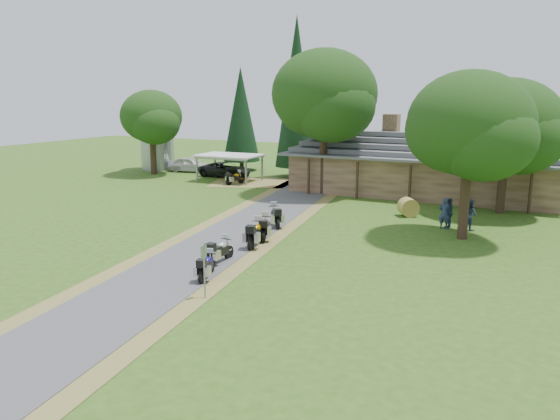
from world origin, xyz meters
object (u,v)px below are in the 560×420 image
at_px(silo, 157,136).
at_px(motorcycle_row_b, 220,250).
at_px(motorcycle_carport_a, 235,177).
at_px(motorcycle_row_a, 206,265).
at_px(carport, 230,168).
at_px(car_dark_suv, 225,166).
at_px(motorcycle_row_e, 275,215).
at_px(motorcycle_row_c, 255,232).
at_px(lodge, 424,163).
at_px(motorcycle_row_d, 265,227).
at_px(hay_bale, 408,207).
at_px(car_white_sedan, 190,162).

bearing_deg(silo, motorcycle_row_b, -46.60).
bearing_deg(motorcycle_carport_a, motorcycle_row_a, -133.91).
xyz_separation_m(motorcycle_row_b, motorcycle_carport_a, (-11.09, 19.90, -0.01)).
height_order(carport, car_dark_suv, carport).
relative_size(motorcycle_row_a, motorcycle_row_e, 0.86).
bearing_deg(motorcycle_row_c, carport, 22.21).
relative_size(lodge, motorcycle_row_c, 9.99).
relative_size(motorcycle_row_d, hay_bale, 1.71).
distance_m(silo, motorcycle_row_a, 36.28).
relative_size(motorcycle_row_a, motorcycle_row_c, 0.81).
xyz_separation_m(lodge, silo, (-28.11, 1.99, 1.08)).
bearing_deg(motorcycle_carport_a, silo, 86.44).
height_order(lodge, motorcycle_row_c, lodge).
relative_size(motorcycle_row_b, motorcycle_carport_a, 1.02).
relative_size(car_white_sedan, motorcycle_row_b, 3.12).
xyz_separation_m(motorcycle_row_a, motorcycle_row_c, (-0.58, 5.46, 0.14)).
bearing_deg(car_dark_suv, motorcycle_row_a, -148.16).
relative_size(silo, motorcycle_row_b, 3.81).
bearing_deg(silo, motorcycle_row_d, -40.65).
bearing_deg(motorcycle_carport_a, hay_bale, -91.62).
distance_m(silo, motorcycle_row_b, 34.23).
relative_size(silo, motorcycle_row_d, 3.48).
relative_size(silo, car_white_sedan, 1.22).
distance_m(motorcycle_row_d, motorcycle_row_e, 2.97).
xyz_separation_m(lodge, motorcycle_row_e, (-5.58, -15.18, -1.76)).
bearing_deg(motorcycle_row_a, motorcycle_row_c, -10.37).
bearing_deg(motorcycle_row_b, motorcycle_carport_a, 31.77).
bearing_deg(carport, car_white_sedan, 152.20).
xyz_separation_m(car_white_sedan, motorcycle_carport_a, (8.17, -4.73, -0.34)).
xyz_separation_m(carport, motorcycle_row_d, (12.38, -16.59, -0.52)).
xyz_separation_m(lodge, motorcycle_carport_a, (-15.76, -2.89, -1.83)).
bearing_deg(car_dark_suv, carport, -137.40).
distance_m(car_dark_suv, motorcycle_row_d, 23.28).
bearing_deg(car_white_sedan, motorcycle_row_b, -151.54).
relative_size(car_dark_suv, motorcycle_row_a, 3.17).
height_order(lodge, silo, silo).
distance_m(car_dark_suv, motorcycle_row_c, 24.59).
xyz_separation_m(motorcycle_row_a, motorcycle_carport_a, (-11.78, 22.06, 0.02)).
height_order(car_white_sedan, motorcycle_carport_a, car_white_sedan).
distance_m(lodge, motorcycle_row_c, 20.10).
relative_size(carport, motorcycle_row_e, 2.75).
height_order(motorcycle_row_a, hay_bale, motorcycle_row_a).
relative_size(car_dark_suv, motorcycle_row_b, 2.98).
bearing_deg(silo, car_white_sedan, -2.08).
bearing_deg(car_dark_suv, car_white_sedan, 76.75).
relative_size(carport, car_white_sedan, 0.97).
distance_m(carport, hay_bale, 19.59).
xyz_separation_m(car_white_sedan, motorcycle_row_c, (19.36, -21.33, -0.23)).
relative_size(lodge, car_dark_suv, 3.87).
height_order(motorcycle_row_c, motorcycle_row_e, motorcycle_row_c).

